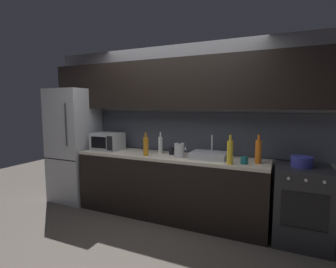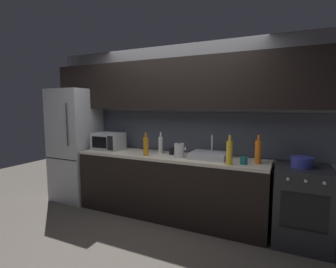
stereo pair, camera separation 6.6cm
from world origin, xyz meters
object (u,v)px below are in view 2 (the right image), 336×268
at_px(mug_teal, 244,161).
at_px(wine_bottle_amber, 146,146).
at_px(oven_range, 302,206).
at_px(mug_dark, 172,151).
at_px(wine_bottle_yellow, 229,152).
at_px(wine_bottle_clear, 161,145).
at_px(kettle, 179,150).
at_px(cooking_pot, 302,162).
at_px(refrigerator, 76,145).
at_px(microwave, 108,141).
at_px(wine_bottle_orange, 258,152).

bearing_deg(mug_teal, wine_bottle_amber, -178.67).
bearing_deg(oven_range, mug_dark, 177.68).
bearing_deg(wine_bottle_yellow, wine_bottle_clear, 164.72).
height_order(oven_range, kettle, kettle).
bearing_deg(cooking_pot, wine_bottle_yellow, -165.20).
relative_size(wine_bottle_amber, wine_bottle_clear, 1.04).
relative_size(wine_bottle_amber, cooking_pot, 1.37).
height_order(oven_range, wine_bottle_yellow, wine_bottle_yellow).
distance_m(refrigerator, wine_bottle_clear, 1.59).
xyz_separation_m(oven_range, mug_teal, (-0.65, -0.12, 0.49)).
xyz_separation_m(microwave, wine_bottle_amber, (0.79, -0.17, -0.00)).
bearing_deg(refrigerator, wine_bottle_clear, 3.07).
xyz_separation_m(oven_range, wine_bottle_clear, (-1.87, 0.09, 0.58)).
distance_m(refrigerator, cooking_pot, 3.42).
relative_size(wine_bottle_orange, mug_teal, 4.00).
relative_size(kettle, mug_dark, 1.97).
distance_m(microwave, mug_dark, 1.09).
height_order(microwave, wine_bottle_clear, wine_bottle_clear).
height_order(oven_range, mug_teal, mug_teal).
bearing_deg(wine_bottle_orange, wine_bottle_clear, 175.43).
height_order(microwave, mug_teal, microwave).
bearing_deg(kettle, refrigerator, 177.93).
relative_size(microwave, mug_dark, 4.22).
distance_m(kettle, wine_bottle_yellow, 0.72).
xyz_separation_m(wine_bottle_yellow, mug_teal, (0.16, 0.08, -0.10)).
distance_m(wine_bottle_yellow, wine_bottle_amber, 1.18).
distance_m(wine_bottle_clear, mug_teal, 1.24).
bearing_deg(mug_teal, kettle, 176.52).
distance_m(refrigerator, wine_bottle_yellow, 2.66).
bearing_deg(mug_teal, wine_bottle_clear, 170.36).
height_order(wine_bottle_yellow, mug_dark, wine_bottle_yellow).
bearing_deg(refrigerator, mug_teal, -2.50).
xyz_separation_m(microwave, mug_teal, (2.12, -0.14, -0.09)).
distance_m(refrigerator, oven_range, 3.48).
bearing_deg(mug_dark, wine_bottle_yellow, -17.25).
relative_size(oven_range, mug_dark, 8.25).
xyz_separation_m(oven_range, cooking_pot, (-0.03, 0.00, 0.51)).
distance_m(wine_bottle_orange, cooking_pot, 0.48).
bearing_deg(wine_bottle_amber, wine_bottle_clear, 64.72).
bearing_deg(wine_bottle_yellow, wine_bottle_amber, 177.46).
height_order(wine_bottle_orange, mug_teal, wine_bottle_orange).
bearing_deg(wine_bottle_yellow, wine_bottle_orange, 30.67).
relative_size(oven_range, wine_bottle_amber, 2.77).
height_order(refrigerator, wine_bottle_yellow, refrigerator).
bearing_deg(refrigerator, wine_bottle_orange, -0.48).
distance_m(oven_range, microwave, 2.83).
relative_size(wine_bottle_clear, mug_dark, 2.87).
bearing_deg(mug_dark, refrigerator, -177.83).
bearing_deg(wine_bottle_yellow, oven_range, 14.25).
xyz_separation_m(wine_bottle_clear, mug_dark, (0.18, -0.02, -0.07)).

